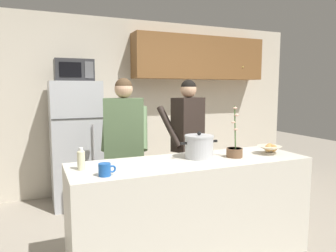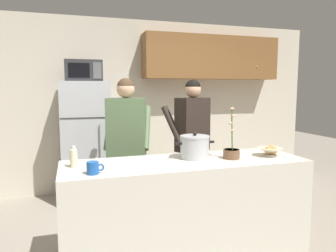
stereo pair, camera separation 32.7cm
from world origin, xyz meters
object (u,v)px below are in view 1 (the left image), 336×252
object	(u,v)px
microwave	(74,70)
cooking_pot	(199,146)
refrigerator	(76,144)
person_near_pot	(124,136)
person_by_sink	(188,131)
bottle_near_edge	(81,159)
coffee_mug	(105,170)
bread_bowl	(270,149)
potted_orchid	(234,150)

from	to	relation	value
microwave	cooking_pot	xyz separation A→B (m)	(0.89, -1.76, -0.77)
microwave	cooking_pot	world-z (taller)	microwave
refrigerator	person_near_pot	xyz separation A→B (m)	(0.40, -0.98, 0.22)
person_by_sink	bottle_near_edge	bearing A→B (deg)	-147.21
coffee_mug	person_near_pot	bearing A→B (deg)	67.71
person_near_pot	microwave	bearing A→B (deg)	112.80
person_by_sink	cooking_pot	bearing A→B (deg)	-110.10
person_near_pot	person_by_sink	world-z (taller)	person_near_pot
refrigerator	bread_bowl	xyz separation A→B (m)	(1.62, -1.90, 0.14)
coffee_mug	bread_bowl	xyz separation A→B (m)	(1.65, 0.15, 0.00)
refrigerator	person_near_pot	distance (m)	1.09
person_near_pot	coffee_mug	distance (m)	1.16
person_near_pot	potted_orchid	xyz separation A→B (m)	(0.81, -0.90, -0.06)
microwave	potted_orchid	world-z (taller)	microwave
coffee_mug	bottle_near_edge	size ratio (longest dim) A/B	0.74
refrigerator	person_by_sink	distance (m)	1.53
cooking_pot	bread_bowl	distance (m)	0.73
person_by_sink	cooking_pot	xyz separation A→B (m)	(-0.32, -0.88, -0.02)
refrigerator	bread_bowl	distance (m)	2.50
cooking_pot	coffee_mug	bearing A→B (deg)	-163.96
bread_bowl	potted_orchid	distance (m)	0.40
person_near_pot	person_by_sink	xyz separation A→B (m)	(0.81, 0.08, -0.01)
coffee_mug	potted_orchid	world-z (taller)	potted_orchid
refrigerator	cooking_pot	xyz separation A→B (m)	(0.89, -1.78, 0.20)
microwave	person_near_pot	bearing A→B (deg)	-67.20
potted_orchid	bottle_near_edge	bearing A→B (deg)	176.38
bottle_near_edge	potted_orchid	xyz separation A→B (m)	(1.38, -0.09, -0.02)
coffee_mug	bottle_near_edge	bearing A→B (deg)	118.41
person_near_pot	coffee_mug	size ratio (longest dim) A/B	12.78
cooking_pot	coffee_mug	distance (m)	0.97
bottle_near_edge	person_by_sink	bearing A→B (deg)	32.79
refrigerator	person_by_sink	size ratio (longest dim) A/B	0.99
coffee_mug	person_by_sink	bearing A→B (deg)	42.48
cooking_pot	bread_bowl	world-z (taller)	cooking_pot
coffee_mug	bread_bowl	size ratio (longest dim) A/B	0.55
bottle_near_edge	cooking_pot	bearing A→B (deg)	0.83
cooking_pot	bread_bowl	size ratio (longest dim) A/B	1.60
cooking_pot	bottle_near_edge	size ratio (longest dim) A/B	2.15
refrigerator	bread_bowl	bearing A→B (deg)	-49.67
microwave	bread_bowl	world-z (taller)	microwave
coffee_mug	bottle_near_edge	xyz separation A→B (m)	(-0.14, 0.25, 0.04)
person_near_pot	bread_bowl	xyz separation A→B (m)	(1.21, -0.92, -0.08)
microwave	potted_orchid	xyz separation A→B (m)	(1.22, -1.87, -0.81)
cooking_pot	coffee_mug	size ratio (longest dim) A/B	2.91
person_near_pot	cooking_pot	xyz separation A→B (m)	(0.49, -0.80, -0.02)
person_near_pot	coffee_mug	world-z (taller)	person_near_pot
refrigerator	microwave	xyz separation A→B (m)	(0.00, -0.02, 0.97)
person_near_pot	refrigerator	bearing A→B (deg)	112.35
refrigerator	potted_orchid	world-z (taller)	refrigerator
microwave	person_by_sink	xyz separation A→B (m)	(1.22, -0.89, -0.75)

